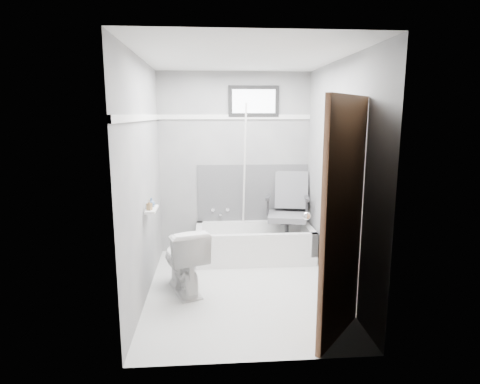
{
  "coord_description": "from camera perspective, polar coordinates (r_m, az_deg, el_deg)",
  "views": [
    {
      "loc": [
        -0.33,
        -4.03,
        1.85
      ],
      "look_at": [
        0.0,
        0.35,
        1.0
      ],
      "focal_mm": 30.0,
      "sensor_mm": 36.0,
      "label": 1
    }
  ],
  "objects": [
    {
      "name": "trim_back",
      "position": [
        5.33,
        -0.78,
        10.63
      ],
      "size": [
        2.0,
        0.02,
        0.06
      ],
      "primitive_type": "cube",
      "color": "white",
      "rests_on": "wall_back"
    },
    {
      "name": "wall_right",
      "position": [
        4.29,
        13.8,
        1.93
      ],
      "size": [
        0.02,
        2.6,
        2.4
      ],
      "primitive_type": "cube",
      "color": "slate",
      "rests_on": "floor"
    },
    {
      "name": "trim_left",
      "position": [
        4.08,
        -13.79,
        10.22
      ],
      "size": [
        0.02,
        2.6,
        0.06
      ],
      "primitive_type": "cube",
      "color": "white",
      "rests_on": "wall_left"
    },
    {
      "name": "faucet",
      "position": [
        5.46,
        -2.83,
        -2.84
      ],
      "size": [
        0.26,
        0.1,
        0.16
      ],
      "primitive_type": null,
      "color": "silver",
      "rests_on": "wall_back"
    },
    {
      "name": "soap_bottle_a",
      "position": [
        4.1,
        -12.77,
        -1.79
      ],
      "size": [
        0.06,
        0.06,
        0.1
      ],
      "primitive_type": "imported",
      "rotation": [
        0.0,
        0.0,
        -0.41
      ],
      "color": "olive",
      "rests_on": "shelf"
    },
    {
      "name": "window",
      "position": [
        5.35,
        1.96,
        12.77
      ],
      "size": [
        0.66,
        0.04,
        0.4
      ],
      "primitive_type": null,
      "color": "black",
      "rests_on": "wall_back"
    },
    {
      "name": "toilet",
      "position": [
        4.32,
        -8.0,
        -9.49
      ],
      "size": [
        0.61,
        0.8,
        0.7
      ],
      "primitive_type": "imported",
      "rotation": [
        0.0,
        0.0,
        3.48
      ],
      "color": "white",
      "rests_on": "floor"
    },
    {
      "name": "wall_back",
      "position": [
        5.38,
        -0.77,
        4.01
      ],
      "size": [
        2.0,
        0.02,
        2.4
      ],
      "primitive_type": "cube",
      "color": "slate",
      "rests_on": "floor"
    },
    {
      "name": "shelf",
      "position": [
        4.19,
        -12.44,
        -2.43
      ],
      "size": [
        0.1,
        0.32,
        0.02
      ],
      "primitive_type": "cube",
      "color": "white",
      "rests_on": "wall_left"
    },
    {
      "name": "ceiling",
      "position": [
        4.08,
        0.39,
        18.7
      ],
      "size": [
        2.6,
        2.6,
        0.0
      ],
      "primitive_type": "plane",
      "rotation": [
        3.14,
        0.0,
        0.0
      ],
      "color": "silver",
      "rests_on": "floor"
    },
    {
      "name": "office_chair",
      "position": [
        5.25,
        6.72,
        -2.72
      ],
      "size": [
        0.67,
        0.67,
        0.99
      ],
      "primitive_type": null,
      "rotation": [
        0.0,
        0.0,
        -0.2
      ],
      "color": "slate",
      "rests_on": "bathtub"
    },
    {
      "name": "wall_front",
      "position": [
        2.83,
        2.55,
        -2.36
      ],
      "size": [
        2.0,
        0.02,
        2.4
      ],
      "primitive_type": "cube",
      "color": "slate",
      "rests_on": "floor"
    },
    {
      "name": "soap_bottle_b",
      "position": [
        4.23,
        -12.5,
        -1.46
      ],
      "size": [
        0.1,
        0.1,
        0.1
      ],
      "primitive_type": "imported",
      "rotation": [
        0.0,
        0.0,
        0.47
      ],
      "color": "slate",
      "rests_on": "shelf"
    },
    {
      "name": "backerboard",
      "position": [
        5.45,
        1.87,
        -0.15
      ],
      "size": [
        1.5,
        0.02,
        0.78
      ],
      "primitive_type": "cube",
      "color": "#4C4C4F",
      "rests_on": "wall_back"
    },
    {
      "name": "bathtub",
      "position": [
        5.25,
        2.04,
        -7.24
      ],
      "size": [
        1.5,
        0.7,
        0.42
      ],
      "primitive_type": null,
      "color": "white",
      "rests_on": "floor"
    },
    {
      "name": "floor",
      "position": [
        4.45,
        0.35,
        -13.64
      ],
      "size": [
        2.6,
        2.6,
        0.0
      ],
      "primitive_type": "plane",
      "color": "white",
      "rests_on": "ground"
    },
    {
      "name": "pole",
      "position": [
        5.17,
        0.62,
        2.05
      ],
      "size": [
        0.02,
        0.51,
        1.89
      ],
      "primitive_type": "cylinder",
      "rotation": [
        0.25,
        0.0,
        0.0
      ],
      "color": "white",
      "rests_on": "bathtub"
    },
    {
      "name": "wall_left",
      "position": [
        4.14,
        -13.58,
        1.6
      ],
      "size": [
        0.02,
        2.6,
        2.4
      ],
      "primitive_type": "cube",
      "color": "slate",
      "rests_on": "floor"
    },
    {
      "name": "door",
      "position": [
        3.16,
        20.46,
        -5.35
      ],
      "size": [
        0.78,
        0.78,
        2.0
      ],
      "primitive_type": null,
      "color": "brown",
      "rests_on": "floor"
    }
  ]
}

